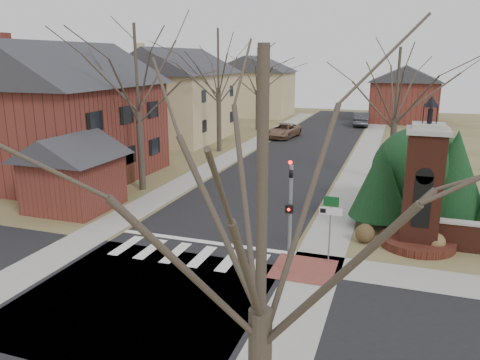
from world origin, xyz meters
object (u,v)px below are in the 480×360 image
at_px(pickup_truck, 283,131).
at_px(sign_post, 330,216).
at_px(traffic_signal_pole, 290,208).
at_px(brick_gate_monument, 422,198).
at_px(distant_car, 361,119).

bearing_deg(pickup_truck, sign_post, -64.37).
distance_m(traffic_signal_pole, pickup_truck, 31.15).
relative_size(traffic_signal_pole, sign_post, 1.64).
distance_m(traffic_signal_pole, sign_post, 2.02).
bearing_deg(traffic_signal_pole, brick_gate_monument, 43.24).
bearing_deg(traffic_signal_pole, sign_post, 47.57).
bearing_deg(sign_post, traffic_signal_pole, -132.43).
xyz_separation_m(brick_gate_monument, pickup_truck, (-12.40, 25.70, -1.45)).
distance_m(traffic_signal_pole, distant_car, 41.50).
xyz_separation_m(sign_post, brick_gate_monument, (3.41, 3.01, 0.22)).
xyz_separation_m(traffic_signal_pole, pickup_truck, (-7.70, 30.12, -1.87)).
xyz_separation_m(brick_gate_monument, distant_car, (-5.64, 37.04, -1.35)).
distance_m(brick_gate_monument, distant_car, 37.49).
xyz_separation_m(pickup_truck, distant_car, (6.76, 11.33, 0.10)).
bearing_deg(traffic_signal_pole, distant_car, 91.31).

